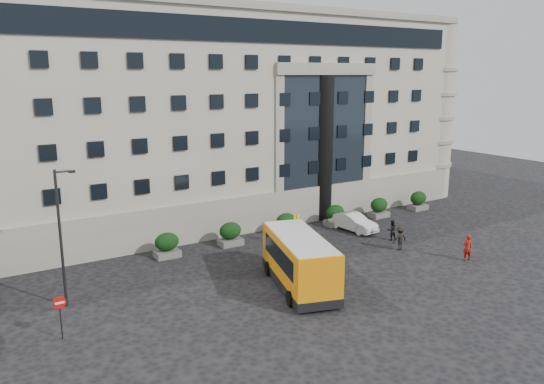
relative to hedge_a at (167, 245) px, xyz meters
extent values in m
plane|color=black|center=(4.00, -7.80, -0.93)|extent=(120.00, 120.00, 0.00)
cube|color=#9E988B|center=(10.00, 14.20, 8.07)|extent=(44.00, 24.00, 18.00)
cylinder|color=black|center=(16.00, 2.50, 5.57)|extent=(1.80, 1.80, 13.00)
cube|color=#5C5C59|center=(0.00, 0.00, -0.68)|extent=(1.80, 1.20, 0.50)
ellipsoid|color=black|center=(0.00, 0.00, 0.24)|extent=(1.80, 1.26, 1.34)
cube|color=#5C5C59|center=(5.20, 0.00, -0.68)|extent=(1.80, 1.20, 0.50)
ellipsoid|color=black|center=(5.20, 0.00, 0.24)|extent=(1.80, 1.26, 1.34)
cube|color=#5C5C59|center=(10.40, 0.00, -0.68)|extent=(1.80, 1.20, 0.50)
ellipsoid|color=black|center=(10.40, 0.00, 0.24)|extent=(1.80, 1.26, 1.34)
cube|color=#5C5C59|center=(15.60, 0.00, -0.68)|extent=(1.80, 1.20, 0.50)
ellipsoid|color=black|center=(15.60, 0.00, 0.24)|extent=(1.80, 1.26, 1.34)
cube|color=#5C5C59|center=(20.80, 0.00, -0.68)|extent=(1.80, 1.20, 0.50)
ellipsoid|color=black|center=(20.80, 0.00, 0.24)|extent=(1.80, 1.26, 1.34)
cube|color=#5C5C59|center=(26.00, 0.00, -0.68)|extent=(1.80, 1.20, 0.50)
ellipsoid|color=black|center=(26.00, 0.00, 0.24)|extent=(1.80, 1.26, 1.34)
cylinder|color=#262628|center=(-8.00, -4.80, 3.07)|extent=(0.16, 0.16, 8.00)
cylinder|color=#262628|center=(-7.55, -4.80, 6.92)|extent=(0.90, 0.12, 0.12)
cube|color=black|center=(-7.10, -4.80, 6.87)|extent=(0.35, 0.18, 0.14)
cylinder|color=#262628|center=(9.50, -2.80, 0.32)|extent=(0.08, 0.08, 2.50)
cube|color=yellow|center=(9.50, -2.80, 1.37)|extent=(0.50, 0.06, 0.45)
cylinder|color=#262628|center=(-9.00, -8.80, 0.17)|extent=(0.08, 0.08, 2.20)
cylinder|color=red|center=(-9.00, -8.86, 1.07)|extent=(0.64, 0.05, 0.64)
cube|color=white|center=(-9.00, -8.90, 1.07)|extent=(0.45, 0.04, 0.10)
cube|color=orange|center=(4.98, -9.66, 0.98)|extent=(4.90, 8.35, 2.72)
cube|color=black|center=(4.98, -9.66, -0.48)|extent=(4.95, 8.39, 0.55)
cube|color=black|center=(4.98, -9.66, 1.27)|extent=(4.45, 6.70, 1.18)
cube|color=silver|center=(4.98, -9.66, 2.29)|extent=(4.66, 7.93, 0.18)
cylinder|color=black|center=(2.95, -11.68, -0.48)|extent=(0.53, 0.94, 0.90)
cylinder|color=black|center=(5.54, -12.47, -0.48)|extent=(0.53, 0.94, 0.90)
cylinder|color=black|center=(4.43, -6.84, -0.48)|extent=(0.53, 0.94, 0.90)
cylinder|color=black|center=(7.02, -7.64, -0.48)|extent=(0.53, 0.94, 0.90)
cylinder|color=black|center=(-10.10, 3.48, -0.52)|extent=(0.35, 0.85, 0.83)
imported|color=silver|center=(15.94, -2.04, -0.19)|extent=(2.07, 4.64, 1.48)
imported|color=maroon|center=(18.00, -12.05, 0.02)|extent=(0.81, 0.69, 1.90)
imported|color=black|center=(16.79, -5.74, -0.10)|extent=(0.96, 0.85, 1.66)
imported|color=black|center=(15.57, -7.83, -0.01)|extent=(1.23, 0.76, 1.83)
camera|label=1|loc=(-13.04, -35.19, 12.20)|focal=35.00mm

